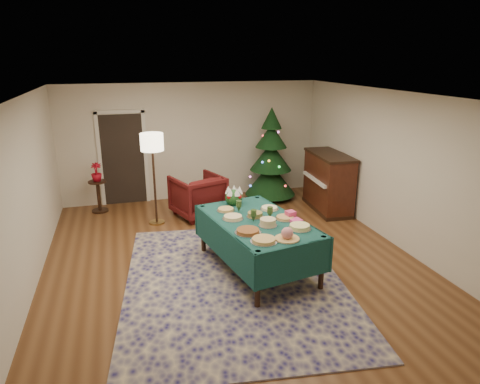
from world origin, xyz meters
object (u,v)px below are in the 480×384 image
object	(u,v)px
potted_plant	(97,176)
gift_box	(290,215)
buffet_table	(257,230)
floor_lamp	(152,148)
side_table	(99,197)
piano	(328,183)
armchair	(198,194)
christmas_tree	(271,158)

from	to	relation	value
potted_plant	gift_box	bearing A→B (deg)	-49.51
buffet_table	floor_lamp	bearing A→B (deg)	119.09
side_table	potted_plant	world-z (taller)	potted_plant
gift_box	side_table	size ratio (longest dim) A/B	0.19
buffet_table	side_table	xyz separation A→B (m)	(-2.49, 3.47, -0.33)
buffet_table	piano	bearing A→B (deg)	43.47
armchair	piano	world-z (taller)	piano
gift_box	side_table	xyz separation A→B (m)	(-3.01, 3.53, -0.56)
armchair	potted_plant	xyz separation A→B (m)	(-2.03, 0.83, 0.32)
armchair	potted_plant	world-z (taller)	armchair
side_table	armchair	bearing A→B (deg)	-22.19
armchair	christmas_tree	world-z (taller)	christmas_tree
armchair	piano	size ratio (longest dim) A/B	0.65
christmas_tree	armchair	bearing A→B (deg)	-159.58
armchair	side_table	world-z (taller)	armchair
armchair	potted_plant	size ratio (longest dim) A/B	2.44
buffet_table	floor_lamp	distance (m)	2.93
floor_lamp	buffet_table	bearing A→B (deg)	-60.91
gift_box	christmas_tree	size ratio (longest dim) A/B	0.06
buffet_table	potted_plant	size ratio (longest dim) A/B	5.88
potted_plant	christmas_tree	size ratio (longest dim) A/B	0.18
armchair	piano	xyz separation A→B (m)	(2.82, -0.40, 0.13)
floor_lamp	christmas_tree	bearing A→B (deg)	18.08
christmas_tree	gift_box	bearing A→B (deg)	-104.77
side_table	christmas_tree	world-z (taller)	christmas_tree
side_table	christmas_tree	distance (m)	3.96
buffet_table	potted_plant	distance (m)	4.27
armchair	floor_lamp	distance (m)	1.42
side_table	gift_box	bearing A→B (deg)	-49.51
gift_box	floor_lamp	world-z (taller)	floor_lamp
potted_plant	piano	distance (m)	5.01
gift_box	piano	size ratio (longest dim) A/B	0.09
piano	christmas_tree	bearing A→B (deg)	130.65
floor_lamp	side_table	distance (m)	1.97
buffet_table	armchair	world-z (taller)	armchair
piano	buffet_table	bearing A→B (deg)	-136.53
armchair	side_table	size ratio (longest dim) A/B	1.41
buffet_table	armchair	xyz separation A→B (m)	(-0.46, 2.64, -0.18)
buffet_table	armchair	bearing A→B (deg)	99.83
potted_plant	christmas_tree	world-z (taller)	christmas_tree
side_table	piano	world-z (taller)	piano
potted_plant	floor_lamp	bearing A→B (deg)	-42.41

